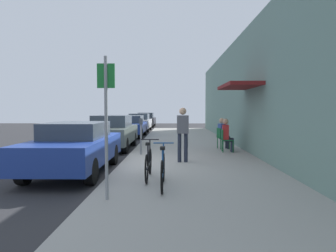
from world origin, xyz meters
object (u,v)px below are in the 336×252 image
(bicycle_1, at_px, (163,170))
(seated_patron_1, at_px, (223,132))
(parked_car_4, at_px, (146,120))
(cafe_chair_0, at_px, (225,139))
(street_sign, at_px, (106,116))
(parked_car_2, at_px, (130,126))
(parked_car_0, at_px, (75,147))
(bicycle_0, at_px, (148,164))
(parked_car_1, at_px, (112,132))
(parked_car_3, at_px, (139,122))
(cafe_chair_1, at_px, (222,137))
(parking_meter, at_px, (141,134))
(seated_patron_0, at_px, (227,134))
(pedestrian_standing, at_px, (183,130))

(bicycle_1, relative_size, seated_patron_1, 1.33)
(parked_car_4, height_order, cafe_chair_0, parked_car_4)
(cafe_chair_0, bearing_deg, street_sign, -116.72)
(parked_car_2, distance_m, parked_car_4, 11.57)
(parked_car_0, height_order, bicycle_0, parked_car_0)
(parked_car_1, bearing_deg, parked_car_3, 90.00)
(parked_car_4, height_order, cafe_chair_1, parked_car_4)
(parking_meter, distance_m, seated_patron_0, 3.34)
(parked_car_0, distance_m, street_sign, 3.44)
(parked_car_2, relative_size, street_sign, 1.69)
(parked_car_0, distance_m, parked_car_1, 5.23)
(parked_car_1, bearing_deg, parked_car_2, 90.00)
(parked_car_0, height_order, seated_patron_1, seated_patron_1)
(parking_meter, bearing_deg, bicycle_1, -78.89)
(parked_car_2, height_order, cafe_chair_1, parked_car_2)
(parked_car_4, bearing_deg, bicycle_1, -84.30)
(street_sign, relative_size, seated_patron_0, 2.02)
(seated_patron_1, bearing_deg, bicycle_0, -115.15)
(parked_car_0, relative_size, parked_car_4, 1.00)
(cafe_chair_0, distance_m, pedestrian_standing, 2.99)
(parked_car_4, bearing_deg, street_sign, -86.68)
(street_sign, distance_m, bicycle_1, 1.78)
(parked_car_4, height_order, seated_patron_1, parked_car_4)
(parked_car_1, relative_size, pedestrian_standing, 2.59)
(parked_car_1, relative_size, seated_patron_1, 3.41)
(parked_car_4, relative_size, cafe_chair_1, 5.06)
(parked_car_1, relative_size, seated_patron_0, 3.41)
(seated_patron_0, bearing_deg, parked_car_4, 103.90)
(parked_car_2, distance_m, cafe_chair_1, 8.40)
(cafe_chair_1, bearing_deg, parked_car_3, 111.24)
(bicycle_0, relative_size, cafe_chair_1, 1.97)
(parked_car_1, bearing_deg, seated_patron_1, -9.11)
(parked_car_4, bearing_deg, cafe_chair_1, -75.59)
(cafe_chair_0, bearing_deg, cafe_chair_1, 89.90)
(pedestrian_standing, bearing_deg, street_sign, -110.42)
(parked_car_3, relative_size, bicycle_1, 2.57)
(bicycle_0, distance_m, cafe_chair_1, 6.27)
(bicycle_0, distance_m, bicycle_1, 0.89)
(parked_car_0, relative_size, parked_car_1, 1.00)
(parked_car_4, height_order, bicycle_1, parked_car_4)
(parked_car_3, bearing_deg, bicycle_0, -83.22)
(parked_car_4, height_order, bicycle_0, parked_car_4)
(parked_car_3, distance_m, seated_patron_1, 13.13)
(pedestrian_standing, bearing_deg, parked_car_1, 126.26)
(parked_car_0, height_order, street_sign, street_sign)
(parked_car_2, relative_size, bicycle_0, 2.57)
(parked_car_4, height_order, pedestrian_standing, pedestrian_standing)
(bicycle_0, bearing_deg, parked_car_3, 96.78)
(parked_car_1, bearing_deg, parked_car_0, -90.00)
(parked_car_0, height_order, parking_meter, parking_meter)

